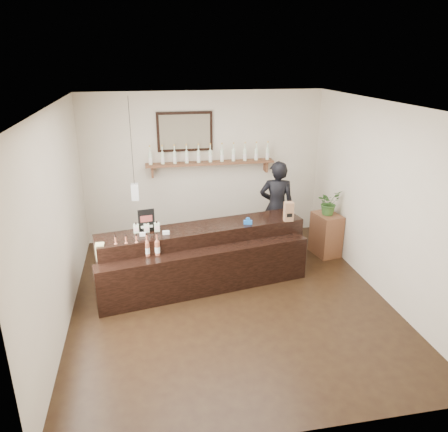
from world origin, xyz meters
TOP-DOWN VIEW (x-y plane):
  - ground at (0.00, 0.00)m, footprint 5.00×5.00m
  - room_shell at (0.00, 0.00)m, footprint 5.00×5.00m
  - back_wall_decor at (-0.15, 2.37)m, footprint 2.66×0.96m
  - counter at (-0.30, 0.58)m, footprint 3.29×1.44m
  - promo_sign at (-1.14, 0.67)m, footprint 0.24×0.06m
  - paper_bag at (1.08, 0.69)m, footprint 0.14×0.11m
  - tape_dispenser at (0.42, 0.67)m, footprint 0.14×0.08m
  - side_cabinet at (2.00, 1.23)m, footprint 0.47×0.58m
  - potted_plant at (2.00, 1.23)m, footprint 0.50×0.47m
  - shopkeeper at (1.16, 1.55)m, footprint 0.78×0.60m

SIDE VIEW (x-z plane):
  - ground at x=0.00m, z-range 0.00..0.00m
  - side_cabinet at x=2.00m, z-range 0.00..0.76m
  - counter at x=-0.30m, z-range -0.10..0.96m
  - tape_dispenser at x=0.42m, z-range 0.89..1.00m
  - shopkeeper at x=1.16m, z-range 0.00..1.90m
  - potted_plant at x=2.00m, z-range 0.76..1.20m
  - paper_bag at x=1.08m, z-range 0.91..1.22m
  - promo_sign at x=-1.14m, z-range 0.91..1.25m
  - room_shell at x=0.00m, z-range -0.80..4.20m
  - back_wall_decor at x=-0.15m, z-range 0.91..2.60m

